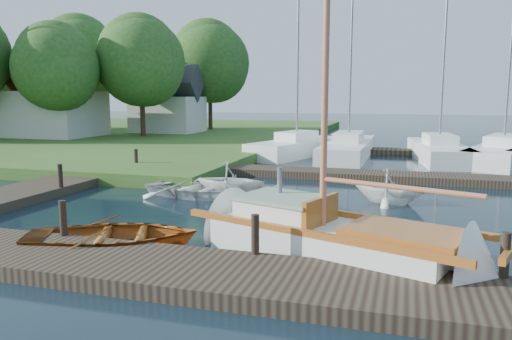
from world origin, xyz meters
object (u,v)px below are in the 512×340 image
(mooring_post_3, at_px, (505,255))
(house_c, at_px, (168,106))
(mooring_post_1, at_px, (63,218))
(mooring_post_4, at_px, (60,176))
(house_a, at_px, (53,102))
(marina_boat_0, at_px, (297,146))
(marina_boat_1, at_px, (348,147))
(tree_4, at_px, (80,59))
(dinghy, at_px, (113,232))
(marina_boat_3, at_px, (503,151))
(tender_a, at_px, (193,186))
(tree_3, at_px, (141,61))
(tender_c, at_px, (272,193))
(tree_2, at_px, (57,67))
(marina_boat_2, at_px, (439,150))
(tree_7, at_px, (210,62))
(tender_b, at_px, (230,177))
(sailboat, at_px, (337,243))
(tender_d, at_px, (390,185))
(mooring_post_2, at_px, (255,234))
(mooring_post_5, at_px, (136,158))

(mooring_post_3, bearing_deg, house_c, 126.53)
(mooring_post_1, distance_m, mooring_post_4, 6.40)
(house_a, bearing_deg, mooring_post_1, -51.01)
(marina_boat_0, relative_size, marina_boat_1, 1.08)
(mooring_post_4, relative_size, tree_4, 0.08)
(marina_boat_1, bearing_deg, dinghy, 170.62)
(marina_boat_1, xyz_separation_m, marina_boat_3, (7.86, 0.26, 0.01))
(tender_a, xyz_separation_m, marina_boat_1, (3.83, 12.48, 0.20))
(tree_3, bearing_deg, tender_c, -50.34)
(tree_2, bearing_deg, marina_boat_2, -0.93)
(house_c, height_order, tree_7, tree_7)
(marina_boat_3, distance_m, house_c, 24.53)
(house_c, bearing_deg, marina_boat_3, -19.26)
(house_a, bearing_deg, tender_a, -40.42)
(tender_b, height_order, marina_boat_3, marina_boat_3)
(mooring_post_3, bearing_deg, sailboat, 160.94)
(mooring_post_1, height_order, tender_c, mooring_post_1)
(mooring_post_3, bearing_deg, tree_3, 130.95)
(house_a, bearing_deg, tree_3, 18.85)
(mooring_post_4, relative_size, tender_d, 0.35)
(tender_a, distance_m, tree_2, 20.63)
(tender_a, height_order, marina_boat_0, marina_boat_0)
(marina_boat_0, distance_m, tree_3, 14.17)
(tender_c, height_order, marina_boat_3, marina_boat_3)
(house_a, bearing_deg, house_c, 45.00)
(tender_b, bearing_deg, marina_boat_2, -31.04)
(mooring_post_3, height_order, dinghy, mooring_post_3)
(marina_boat_0, height_order, house_a, marina_boat_0)
(tender_d, distance_m, marina_boat_1, 11.89)
(tree_7, bearing_deg, house_c, -116.31)
(mooring_post_2, bearing_deg, marina_boat_1, 90.88)
(sailboat, xyz_separation_m, marina_boat_1, (-1.78, 17.64, 0.22))
(tender_d, xyz_separation_m, house_a, (-23.84, 13.91, 2.37))
(mooring_post_2, bearing_deg, tender_d, 71.75)
(tree_2, relative_size, tree_7, 0.83)
(house_c, relative_size, tree_2, 0.67)
(tender_a, xyz_separation_m, marina_boat_0, (0.96, 12.24, 0.22))
(mooring_post_2, xyz_separation_m, mooring_post_5, (-8.50, 10.00, 0.00))
(mooring_post_2, distance_m, tender_d, 7.47)
(mooring_post_3, xyz_separation_m, tender_a, (-8.62, 6.20, -0.34))
(marina_boat_0, bearing_deg, dinghy, -162.15)
(tender_d, xyz_separation_m, tree_2, (-21.84, 11.96, 4.66))
(marina_boat_3, bearing_deg, tender_b, 158.80)
(tender_a, relative_size, tender_d, 1.53)
(tree_2, distance_m, tree_3, 5.68)
(tender_b, relative_size, tender_d, 1.07)
(sailboat, height_order, tender_b, sailboat)
(sailboat, distance_m, house_c, 31.11)
(dinghy, distance_m, marina_boat_2, 19.98)
(mooring_post_3, distance_m, tree_7, 36.31)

